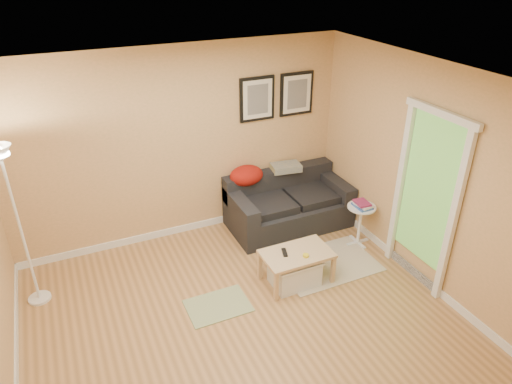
{
  "coord_description": "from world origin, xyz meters",
  "views": [
    {
      "loc": [
        -1.46,
        -3.55,
        3.62
      ],
      "look_at": [
        0.55,
        0.85,
        1.05
      ],
      "focal_mm": 32.69,
      "sensor_mm": 36.0,
      "label": 1
    }
  ],
  "objects_px": {
    "storage_bin": "(294,271)",
    "sofa": "(289,202)",
    "coffee_table": "(296,267)",
    "side_table": "(360,225)",
    "book_stack": "(363,204)",
    "floor_lamp": "(22,233)"
  },
  "relations": [
    {
      "from": "coffee_table",
      "to": "side_table",
      "type": "relative_size",
      "value": 1.42
    },
    {
      "from": "coffee_table",
      "to": "storage_bin",
      "type": "xyz_separation_m",
      "value": [
        -0.04,
        -0.04,
        -0.03
      ]
    },
    {
      "from": "floor_lamp",
      "to": "sofa",
      "type": "bearing_deg",
      "value": 4.18
    },
    {
      "from": "storage_bin",
      "to": "coffee_table",
      "type": "bearing_deg",
      "value": 40.16
    },
    {
      "from": "side_table",
      "to": "floor_lamp",
      "type": "height_order",
      "value": "floor_lamp"
    },
    {
      "from": "sofa",
      "to": "book_stack",
      "type": "height_order",
      "value": "sofa"
    },
    {
      "from": "floor_lamp",
      "to": "coffee_table",
      "type": "bearing_deg",
      "value": -18.02
    },
    {
      "from": "book_stack",
      "to": "floor_lamp",
      "type": "xyz_separation_m",
      "value": [
        -4.02,
        0.59,
        0.29
      ]
    },
    {
      "from": "coffee_table",
      "to": "side_table",
      "type": "bearing_deg",
      "value": 9.33
    },
    {
      "from": "side_table",
      "to": "book_stack",
      "type": "relative_size",
      "value": 2.32
    },
    {
      "from": "sofa",
      "to": "side_table",
      "type": "bearing_deg",
      "value": -51.97
    },
    {
      "from": "storage_bin",
      "to": "book_stack",
      "type": "distance_m",
      "value": 1.34
    },
    {
      "from": "side_table",
      "to": "book_stack",
      "type": "height_order",
      "value": "book_stack"
    },
    {
      "from": "storage_bin",
      "to": "floor_lamp",
      "type": "xyz_separation_m",
      "value": [
        -2.81,
        0.96,
        0.73
      ]
    },
    {
      "from": "sofa",
      "to": "floor_lamp",
      "type": "distance_m",
      "value": 3.43
    },
    {
      "from": "storage_bin",
      "to": "sofa",
      "type": "bearing_deg",
      "value": 64.9
    },
    {
      "from": "sofa",
      "to": "coffee_table",
      "type": "height_order",
      "value": "sofa"
    },
    {
      "from": "storage_bin",
      "to": "side_table",
      "type": "xyz_separation_m",
      "value": [
        1.21,
        0.39,
        0.12
      ]
    },
    {
      "from": "coffee_table",
      "to": "book_stack",
      "type": "distance_m",
      "value": 1.28
    },
    {
      "from": "side_table",
      "to": "floor_lamp",
      "type": "distance_m",
      "value": 4.11
    },
    {
      "from": "storage_bin",
      "to": "floor_lamp",
      "type": "distance_m",
      "value": 3.06
    },
    {
      "from": "side_table",
      "to": "floor_lamp",
      "type": "relative_size",
      "value": 0.3
    }
  ]
}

